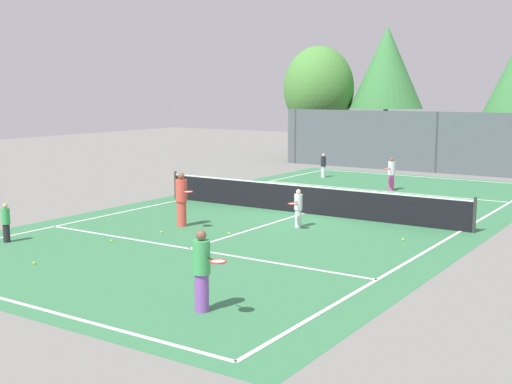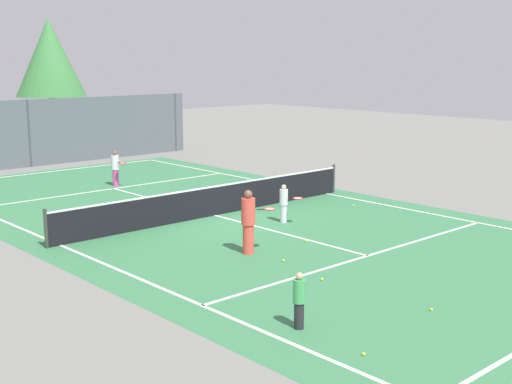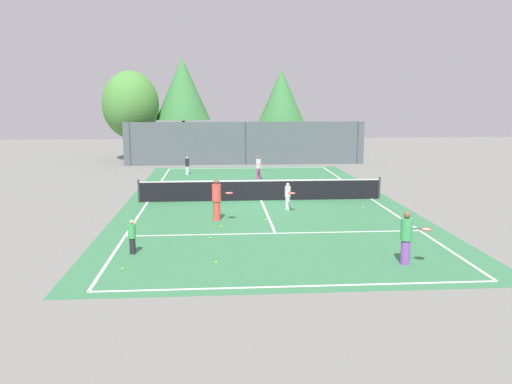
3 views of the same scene
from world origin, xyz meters
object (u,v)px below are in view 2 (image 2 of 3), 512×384
Objects in this scene: tennis_ball_3 at (354,206)px; tennis_ball_4 at (322,279)px; tennis_ball_2 at (226,193)px; tennis_ball_6 at (431,310)px; player_0 at (116,168)px; tennis_ball_5 at (364,354)px; player_3 at (284,203)px; tennis_ball_7 at (44,237)px; player_1 at (249,221)px; tennis_ball_0 at (283,260)px; ball_crate at (151,209)px; tennis_ball_8 at (305,241)px; player_5 at (299,300)px; tennis_ball_1 at (184,198)px.

tennis_ball_4 is (-6.89, -4.77, 0.00)m from tennis_ball_3.
tennis_ball_6 is (-4.82, -12.37, 0.00)m from tennis_ball_2.
player_0 is 17.97m from tennis_ball_5.
player_0 is 9.16m from player_3.
tennis_ball_4 and tennis_ball_7 have the same top height.
player_1 is at bearing 85.14° from tennis_ball_4.
player_3 is 9.99m from tennis_ball_5.
tennis_ball_0 is 9.09m from tennis_ball_2.
ball_crate is 11.39m from tennis_ball_6.
player_1 is 26.10× the size of tennis_ball_6.
player_3 reaches higher than tennis_ball_8.
player_5 is 2.64× the size of ball_crate.
tennis_ball_2 is (1.70, -0.40, 0.00)m from tennis_ball_1.
tennis_ball_2 is at bearing 10.71° from tennis_ball_7.
tennis_ball_8 is at bearing -112.18° from tennis_ball_2.
tennis_ball_5 is at bearing -91.64° from player_5.
tennis_ball_0 and tennis_ball_7 have the same top height.
tennis_ball_4 and tennis_ball_8 have the same top height.
player_0 is 16.93m from tennis_ball_6.
player_3 is 18.46× the size of tennis_ball_4.
player_5 is at bearing -137.47° from tennis_ball_8.
player_1 reaches higher than tennis_ball_1.
player_3 is 5.10m from tennis_ball_2.
tennis_ball_3 is (9.37, 6.44, -0.54)m from player_5.
tennis_ball_4 and tennis_ball_5 have the same top height.
tennis_ball_2 and tennis_ball_5 have the same top height.
tennis_ball_1 is (2.41, 1.41, -0.15)m from ball_crate.
tennis_ball_1 is at bearing 166.58° from tennis_ball_2.
tennis_ball_7 is (-6.51, 3.27, -0.60)m from player_3.
tennis_ball_1 is (-0.09, 5.21, -0.60)m from player_3.
player_0 is 21.69× the size of tennis_ball_2.
tennis_ball_8 is (2.02, 5.50, 0.00)m from tennis_ball_6.
player_1 reaches higher than tennis_ball_8.
player_1 is (-2.57, -11.02, 0.15)m from player_0.
player_0 is at bearing 70.51° from ball_crate.
tennis_ball_0 is 1.00× the size of tennis_ball_8.
tennis_ball_2 is (2.22, -4.34, -0.71)m from player_0.
ball_crate is (-2.50, 3.80, -0.45)m from player_3.
player_1 is 5.76m from tennis_ball_6.
ball_crate is 2.80m from tennis_ball_1.
tennis_ball_3 and tennis_ball_8 have the same top height.
tennis_ball_7 is (-9.98, 3.21, 0.00)m from tennis_ball_3.
tennis_ball_6 is at bearing -113.02° from player_3.
player_0 reaches higher than tennis_ball_7.
tennis_ball_8 is (4.75, 5.94, 0.00)m from tennis_ball_5.
tennis_ball_5 is 7.61m from tennis_ball_8.
tennis_ball_7 is 1.00× the size of tennis_ball_8.
ball_crate is at bearing -149.72° from tennis_ball_1.
player_3 is at bearing 59.95° from tennis_ball_8.
tennis_ball_4 is at bearing -101.45° from player_0.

